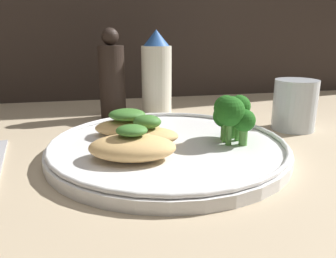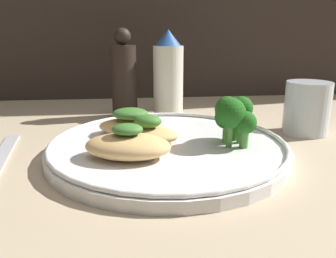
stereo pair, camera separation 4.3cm
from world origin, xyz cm
name	(u,v)px [view 2 (the right image)]	position (x,y,z in cm)	size (l,w,h in cm)	color
ground_plane	(168,157)	(0.00, 0.00, -0.50)	(180.00, 180.00, 1.00)	tan
plate	(168,146)	(0.00, 0.00, 0.99)	(31.44, 31.44, 2.00)	white
grilled_meat_front	(128,145)	(-5.17, -4.56, 2.95)	(11.19, 8.35, 4.10)	tan
grilled_meat_middle	(148,132)	(-2.60, 0.82, 2.77)	(9.33, 7.28, 3.80)	tan
grilled_meat_back	(131,123)	(-4.88, 4.74, 3.00)	(10.06, 6.85, 3.84)	tan
broccoli_bunch	(234,114)	(8.50, -0.86, 5.40)	(5.64, 6.68, 6.41)	#569942
sauce_bottle	(168,76)	(2.27, 21.00, 7.70)	(5.65, 5.65, 16.10)	silver
pepper_grinder	(124,78)	(-6.04, 21.00, 7.40)	(4.73, 4.73, 16.41)	black
drinking_glass	(307,108)	(22.80, 7.05, 4.12)	(6.94, 6.94, 8.24)	silver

